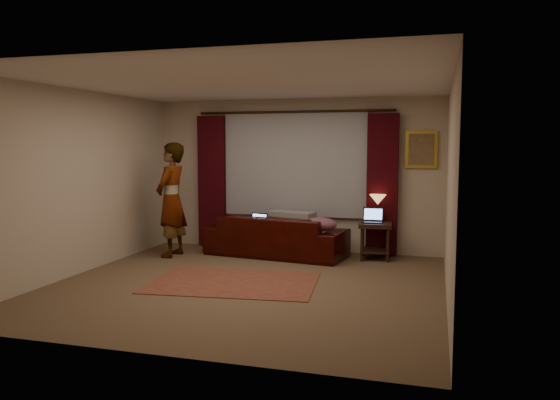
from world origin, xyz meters
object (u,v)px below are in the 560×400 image
object	(u,v)px
tiffany_lamp	(378,208)
laptop_table	(372,215)
person	(171,200)
laptop_sofa	(255,221)
sofa	(276,228)
end_table	(375,241)

from	to	relation	value
tiffany_lamp	laptop_table	bearing A→B (deg)	-105.77
person	tiffany_lamp	bearing A→B (deg)	104.53
laptop_sofa	laptop_table	bearing A→B (deg)	21.35
sofa	person	bearing A→B (deg)	25.13
end_table	tiffany_lamp	bearing A→B (deg)	84.82
end_table	person	distance (m)	3.36
end_table	tiffany_lamp	distance (m)	0.54
sofa	tiffany_lamp	bearing A→B (deg)	-161.04
sofa	laptop_table	world-z (taller)	sofa
laptop_table	laptop_sofa	bearing A→B (deg)	-174.05
sofa	end_table	distance (m)	1.62
end_table	laptop_sofa	bearing A→B (deg)	-173.61
end_table	person	size ratio (longest dim) A/B	0.32
sofa	laptop_sofa	distance (m)	0.36
laptop_sofa	end_table	bearing A→B (deg)	22.43
end_table	laptop_table	bearing A→B (deg)	-137.17
end_table	laptop_table	xyz separation A→B (m)	(-0.04, -0.04, 0.41)
laptop_sofa	person	size ratio (longest dim) A/B	0.18
end_table	laptop_table	size ratio (longest dim) A/B	1.69
sofa	end_table	xyz separation A→B (m)	(1.60, 0.15, -0.17)
tiffany_lamp	laptop_table	world-z (taller)	tiffany_lamp
sofa	laptop_sofa	bearing A→B (deg)	18.26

